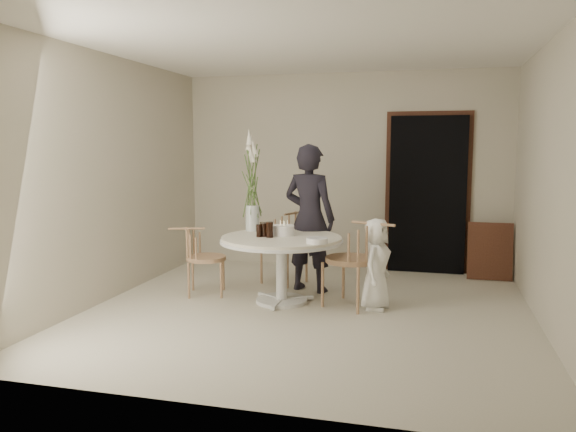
% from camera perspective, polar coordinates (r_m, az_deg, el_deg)
% --- Properties ---
extents(ground, '(4.50, 4.50, 0.00)m').
position_cam_1_polar(ground, '(5.91, 2.03, -9.63)').
color(ground, beige).
rests_on(ground, ground).
extents(room_shell, '(4.50, 4.50, 4.50)m').
position_cam_1_polar(room_shell, '(5.66, 2.10, 6.29)').
color(room_shell, white).
rests_on(room_shell, ground).
extents(doorway, '(1.00, 0.10, 2.10)m').
position_cam_1_polar(doorway, '(7.74, 13.98, 2.09)').
color(doorway, black).
rests_on(doorway, ground).
extents(door_trim, '(1.12, 0.03, 2.22)m').
position_cam_1_polar(door_trim, '(7.78, 14.00, 2.55)').
color(door_trim, '#552D1D').
rests_on(door_trim, ground).
extents(table, '(1.33, 1.33, 0.73)m').
position_cam_1_polar(table, '(6.08, -0.66, -3.16)').
color(table, silver).
rests_on(table, ground).
extents(picture_frame, '(0.55, 0.17, 0.73)m').
position_cam_1_polar(picture_frame, '(7.63, 19.84, -3.39)').
color(picture_frame, '#552D1D').
rests_on(picture_frame, ground).
extents(chair_far, '(0.61, 0.63, 0.88)m').
position_cam_1_polar(chair_far, '(7.07, 0.19, -2.11)').
color(chair_far, tan).
rests_on(chair_far, ground).
extents(chair_right, '(0.67, 0.65, 0.93)m').
position_cam_1_polar(chair_right, '(5.93, 7.49, -3.62)').
color(chair_right, tan).
rests_on(chair_right, ground).
extents(chair_left, '(0.55, 0.52, 0.79)m').
position_cam_1_polar(chair_left, '(6.52, -9.29, -3.52)').
color(chair_left, tan).
rests_on(chair_left, ground).
extents(girl, '(0.71, 0.56, 1.73)m').
position_cam_1_polar(girl, '(6.56, 2.19, -0.23)').
color(girl, black).
rests_on(girl, ground).
extents(boy, '(0.39, 0.52, 0.96)m').
position_cam_1_polar(boy, '(5.93, 8.91, -4.85)').
color(boy, white).
rests_on(boy, ground).
extents(birthday_cake, '(0.23, 0.23, 0.16)m').
position_cam_1_polar(birthday_cake, '(6.13, -0.47, -1.46)').
color(birthday_cake, white).
rests_on(birthday_cake, table).
extents(cola_tumbler_a, '(0.07, 0.07, 0.14)m').
position_cam_1_polar(cola_tumbler_a, '(6.04, -2.94, -1.50)').
color(cola_tumbler_a, black).
rests_on(cola_tumbler_a, table).
extents(cola_tumbler_b, '(0.08, 0.08, 0.17)m').
position_cam_1_polar(cola_tumbler_b, '(6.00, -1.88, -1.40)').
color(cola_tumbler_b, black).
rests_on(cola_tumbler_b, table).
extents(cola_tumbler_c, '(0.09, 0.09, 0.15)m').
position_cam_1_polar(cola_tumbler_c, '(6.06, -2.42, -1.41)').
color(cola_tumbler_c, black).
rests_on(cola_tumbler_c, table).
extents(cola_tumbler_d, '(0.09, 0.09, 0.15)m').
position_cam_1_polar(cola_tumbler_d, '(6.12, -2.55, -1.33)').
color(cola_tumbler_d, black).
rests_on(cola_tumbler_d, table).
extents(plate_stack, '(0.26, 0.26, 0.05)m').
position_cam_1_polar(plate_stack, '(5.66, 2.97, -2.50)').
color(plate_stack, white).
rests_on(plate_stack, table).
extents(flower_vase, '(0.16, 0.16, 1.17)m').
position_cam_1_polar(flower_vase, '(6.44, -3.66, 3.08)').
color(flower_vase, silver).
rests_on(flower_vase, table).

